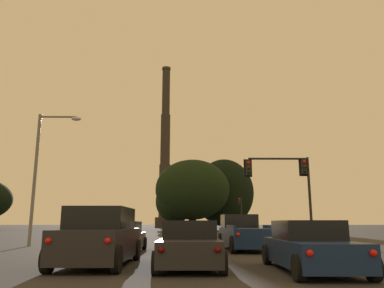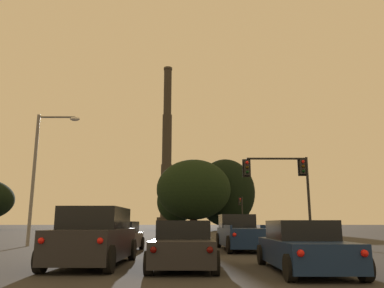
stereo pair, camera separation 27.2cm
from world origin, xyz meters
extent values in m
cube|color=navy|center=(3.47, 9.26, 0.53)|extent=(1.86, 4.62, 0.70)
cube|color=black|center=(3.48, 9.49, 1.15)|extent=(1.65, 2.22, 0.55)
cylinder|color=black|center=(2.62, 11.17, 0.32)|extent=(0.23, 0.64, 0.64)
cylinder|color=black|center=(4.38, 11.15, 0.32)|extent=(0.23, 0.64, 0.64)
cylinder|color=black|center=(2.57, 7.37, 0.32)|extent=(0.23, 0.64, 0.64)
cylinder|color=black|center=(4.33, 7.35, 0.32)|extent=(0.23, 0.64, 0.64)
sphere|color=red|center=(2.72, 6.95, 0.68)|extent=(0.17, 0.17, 0.17)
sphere|color=red|center=(4.16, 6.93, 0.68)|extent=(0.17, 0.17, 0.17)
cube|color=#232328|center=(0.02, 10.39, 0.53)|extent=(1.84, 4.61, 0.70)
cube|color=black|center=(0.03, 10.62, 1.15)|extent=(1.64, 2.21, 0.55)
cylinder|color=black|center=(-0.84, 12.29, 0.32)|extent=(0.23, 0.64, 0.64)
cylinder|color=black|center=(0.92, 12.28, 0.32)|extent=(0.23, 0.64, 0.64)
cylinder|color=black|center=(-0.87, 8.49, 0.32)|extent=(0.23, 0.64, 0.64)
cylinder|color=black|center=(0.89, 8.48, 0.32)|extent=(0.23, 0.64, 0.64)
sphere|color=#500705|center=(-0.72, 8.07, 0.68)|extent=(0.17, 0.17, 0.17)
sphere|color=#500705|center=(0.72, 8.06, 0.68)|extent=(0.17, 0.17, 0.17)
cube|color=maroon|center=(-0.24, 17.22, 0.53)|extent=(2.02, 4.68, 0.70)
cube|color=black|center=(-0.25, 17.45, 1.15)|extent=(1.72, 2.28, 0.55)
cylinder|color=black|center=(-1.21, 19.07, 0.32)|extent=(0.25, 0.65, 0.64)
cylinder|color=black|center=(0.55, 19.16, 0.32)|extent=(0.25, 0.65, 0.64)
cylinder|color=black|center=(-1.03, 15.28, 0.32)|extent=(0.25, 0.65, 0.64)
cylinder|color=black|center=(0.73, 15.36, 0.32)|extent=(0.25, 0.65, 0.64)
sphere|color=red|center=(-0.85, 14.86, 0.68)|extent=(0.17, 0.17, 0.17)
sphere|color=red|center=(0.59, 14.93, 0.68)|extent=(0.17, 0.17, 0.17)
cube|color=#4C4F54|center=(-3.22, 16.60, 0.53)|extent=(1.90, 4.64, 0.70)
cube|color=black|center=(-3.22, 16.83, 1.15)|extent=(1.67, 2.23, 0.55)
cylinder|color=black|center=(-4.06, 18.52, 0.32)|extent=(0.23, 0.64, 0.64)
cylinder|color=black|center=(-2.30, 18.48, 0.32)|extent=(0.23, 0.64, 0.64)
cylinder|color=black|center=(-4.14, 14.72, 0.32)|extent=(0.23, 0.64, 0.64)
cylinder|color=black|center=(-2.38, 14.68, 0.32)|extent=(0.23, 0.64, 0.64)
sphere|color=red|center=(-3.99, 14.29, 0.68)|extent=(0.17, 0.17, 0.17)
sphere|color=red|center=(-2.55, 14.26, 0.68)|extent=(0.17, 0.17, 0.17)
cube|color=#232328|center=(-2.90, 10.79, 0.68)|extent=(1.98, 4.82, 0.95)
cube|color=black|center=(-2.90, 10.91, 1.51)|extent=(1.81, 2.82, 0.70)
cylinder|color=black|center=(-3.82, 12.73, 0.38)|extent=(0.23, 0.76, 0.76)
cylinder|color=black|center=(-1.94, 12.71, 0.38)|extent=(0.23, 0.76, 0.76)
cylinder|color=black|center=(-3.86, 8.88, 0.38)|extent=(0.23, 0.76, 0.76)
cylinder|color=black|center=(-1.98, 8.86, 0.38)|extent=(0.23, 0.76, 0.76)
sphere|color=red|center=(-3.71, 8.38, 0.89)|extent=(0.17, 0.17, 0.17)
sphere|color=red|center=(-2.15, 8.36, 0.89)|extent=(0.17, 0.17, 0.17)
cube|color=navy|center=(2.91, 17.78, 0.66)|extent=(2.18, 5.47, 0.88)
cube|color=black|center=(2.85, 19.53, 1.46)|extent=(1.90, 1.86, 0.72)
cube|color=navy|center=(2.02, 16.36, 1.18)|extent=(0.18, 2.43, 0.16)
cube|color=navy|center=(3.90, 16.42, 1.18)|extent=(0.18, 2.43, 0.16)
cylinder|color=black|center=(1.85, 19.94, 0.40)|extent=(0.25, 0.81, 0.80)
cylinder|color=black|center=(3.81, 20.01, 0.40)|extent=(0.25, 0.81, 0.80)
cylinder|color=black|center=(2.01, 15.54, 0.40)|extent=(0.25, 0.81, 0.80)
cylinder|color=black|center=(3.96, 15.61, 0.40)|extent=(0.25, 0.81, 0.80)
sphere|color=red|center=(2.18, 15.03, 0.85)|extent=(0.17, 0.17, 0.17)
sphere|color=red|center=(3.82, 15.09, 0.85)|extent=(0.17, 0.17, 0.17)
cylinder|color=black|center=(8.34, 23.80, 2.92)|extent=(0.18, 0.18, 5.84)
cylinder|color=black|center=(8.34, 23.80, 0.05)|extent=(0.40, 0.40, 0.10)
cube|color=black|center=(8.05, 23.80, 5.17)|extent=(0.34, 0.34, 1.04)
cube|color=black|center=(8.05, 23.98, 5.17)|extent=(0.58, 0.03, 1.25)
sphere|color=red|center=(8.05, 23.61, 5.50)|extent=(0.22, 0.22, 0.22)
sphere|color=#352604|center=(8.05, 23.61, 5.17)|extent=(0.22, 0.22, 0.22)
sphere|color=black|center=(8.05, 23.61, 4.85)|extent=(0.22, 0.22, 0.22)
cylinder|color=black|center=(6.26, 23.80, 5.74)|extent=(4.16, 0.14, 0.14)
sphere|color=black|center=(8.34, 23.80, 5.74)|extent=(0.18, 0.18, 0.18)
cube|color=black|center=(4.18, 23.80, 5.10)|extent=(0.34, 0.34, 1.04)
cube|color=black|center=(4.18, 23.98, 5.10)|extent=(0.58, 0.03, 1.25)
sphere|color=red|center=(4.18, 23.61, 5.43)|extent=(0.22, 0.22, 0.22)
sphere|color=#352604|center=(4.18, 23.61, 5.10)|extent=(0.22, 0.22, 0.22)
sphere|color=black|center=(4.18, 23.61, 4.78)|extent=(0.22, 0.22, 0.22)
cylinder|color=black|center=(8.38, 56.73, 2.68)|extent=(0.18, 0.18, 5.35)
cylinder|color=black|center=(8.38, 56.73, 0.05)|extent=(0.40, 0.40, 0.10)
cube|color=black|center=(8.09, 56.73, 4.68)|extent=(0.34, 0.34, 1.04)
cube|color=black|center=(8.09, 56.91, 4.68)|extent=(0.58, 0.03, 1.25)
sphere|color=red|center=(8.09, 56.54, 5.00)|extent=(0.22, 0.22, 0.22)
sphere|color=#352604|center=(8.09, 56.54, 4.68)|extent=(0.22, 0.22, 0.22)
sphere|color=black|center=(8.09, 56.54, 4.36)|extent=(0.22, 0.22, 0.22)
cylinder|color=slate|center=(-9.44, 21.25, 4.06)|extent=(0.20, 0.20, 8.13)
cylinder|color=slate|center=(-8.28, 21.25, 7.98)|extent=(2.31, 0.12, 0.12)
sphere|color=slate|center=(-9.44, 21.25, 7.98)|extent=(0.20, 0.20, 0.20)
ellipsoid|color=silver|center=(-7.13, 21.25, 7.86)|extent=(0.64, 0.36, 0.26)
cylinder|color=#2B2722|center=(-6.72, 110.00, 1.50)|extent=(5.38, 5.38, 2.99)
cylinder|color=#332D28|center=(-6.72, 110.00, 10.81)|extent=(3.36, 3.36, 15.63)
cylinder|color=#332D28|center=(-6.72, 110.00, 26.44)|extent=(2.89, 2.89, 15.63)
cylinder|color=#332D28|center=(-6.72, 110.00, 42.08)|extent=(2.42, 2.42, 15.63)
cylinder|color=#38322C|center=(-6.72, 110.00, 49.55)|extent=(2.71, 2.71, 0.70)
cylinder|color=black|center=(7.42, 73.39, 1.19)|extent=(1.18, 1.18, 2.38)
ellipsoid|color=black|center=(7.42, 73.39, 7.38)|extent=(11.77, 10.59, 13.34)
cylinder|color=black|center=(-2.44, 77.17, 1.27)|extent=(0.83, 0.83, 2.55)
ellipsoid|color=black|center=(-2.44, 77.17, 5.79)|extent=(8.27, 7.44, 8.66)
cylinder|color=black|center=(0.99, 68.24, 1.67)|extent=(1.38, 1.38, 3.35)
ellipsoid|color=black|center=(0.99, 68.24, 7.52)|extent=(13.83, 12.45, 11.14)
camera|label=1|loc=(-0.07, -1.80, 1.35)|focal=35.00mm
camera|label=2|loc=(0.20, -1.80, 1.35)|focal=35.00mm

